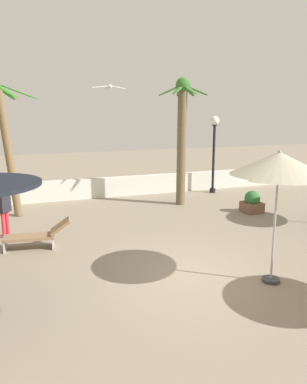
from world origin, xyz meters
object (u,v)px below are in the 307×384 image
(patio_umbrella_3, at_px, (279,165))
(lamp_post_0, at_px, (214,142))
(guest_2, at_px, (4,207))
(palm_tree_1, at_px, (2,130))
(seagull_0, at_px, (109,87))
(planter, at_px, (252,203))
(palm_tree_2, at_px, (182,128))
(lounge_chair_1, at_px, (38,235))

(patio_umbrella_3, height_order, lamp_post_0, lamp_post_0)
(lamp_post_0, height_order, guest_2, lamp_post_0)
(patio_umbrella_3, bearing_deg, palm_tree_1, 125.86)
(seagull_0, relative_size, planter, 1.14)
(guest_2, bearing_deg, lamp_post_0, 21.30)
(lamp_post_0, height_order, seagull_0, seagull_0)
(palm_tree_1, relative_size, palm_tree_2, 0.96)
(patio_umbrella_3, bearing_deg, lamp_post_0, 69.15)
(palm_tree_1, distance_m, guest_2, 3.30)
(lounge_chair_1, bearing_deg, palm_tree_1, 101.92)
(palm_tree_1, distance_m, palm_tree_2, 6.79)
(lamp_post_0, bearing_deg, palm_tree_2, -146.13)
(patio_umbrella_3, relative_size, planter, 3.57)
(patio_umbrella_3, height_order, seagull_0, seagull_0)
(palm_tree_2, xyz_separation_m, lamp_post_0, (2.37, 1.59, -0.75))
(palm_tree_1, bearing_deg, palm_tree_2, -3.62)
(palm_tree_1, distance_m, planter, 9.61)
(palm_tree_2, distance_m, seagull_0, 5.64)
(palm_tree_1, xyz_separation_m, seagull_0, (2.86, -4.26, 1.27))
(palm_tree_1, distance_m, lamp_post_0, 9.26)
(lamp_post_0, xyz_separation_m, planter, (-0.33, -3.73, -2.04))
(palm_tree_1, relative_size, lamp_post_0, 1.37)
(guest_2, bearing_deg, palm_tree_1, 88.31)
(patio_umbrella_3, bearing_deg, planter, 59.64)
(palm_tree_2, height_order, lamp_post_0, palm_tree_2)
(lounge_chair_1, bearing_deg, seagull_0, -12.92)
(lamp_post_0, distance_m, seagull_0, 8.56)
(palm_tree_2, bearing_deg, seagull_0, -135.65)
(palm_tree_1, height_order, lounge_chair_1, palm_tree_1)
(palm_tree_2, bearing_deg, palm_tree_1, 176.38)
(palm_tree_2, bearing_deg, guest_2, -163.69)
(patio_umbrella_3, height_order, planter, patio_umbrella_3)
(palm_tree_1, relative_size, guest_2, 3.09)
(patio_umbrella_3, xyz_separation_m, guest_2, (-5.77, 5.46, -1.76))
(palm_tree_1, relative_size, lounge_chair_1, 2.57)
(patio_umbrella_3, bearing_deg, seagull_0, 128.13)
(palm_tree_1, relative_size, planter, 5.82)
(palm_tree_1, bearing_deg, guest_2, -91.69)
(lounge_chair_1, bearing_deg, lamp_post_0, 30.68)
(guest_2, bearing_deg, planter, -0.83)
(planter, bearing_deg, palm_tree_1, 163.80)
(lamp_post_0, relative_size, lounge_chair_1, 1.87)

